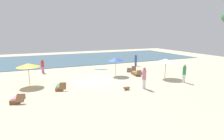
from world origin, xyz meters
TOP-DOWN VIEW (x-y plane):
  - ground_plane at (0.00, 0.00)m, footprint 60.00×60.00m
  - ocean_water at (0.00, 17.00)m, footprint 48.00×16.00m
  - umbrella_0 at (2.95, 1.52)m, footprint 1.83×1.83m
  - umbrella_1 at (-6.24, 1.02)m, footprint 2.11×2.11m
  - umbrella_2 at (7.42, -1.73)m, footprint 2.18×2.18m
  - lounger_0 at (5.23, 0.73)m, footprint 0.80×1.76m
  - lounger_1 at (-7.09, -3.07)m, footprint 1.08×1.80m
  - lounger_2 at (5.66, 3.10)m, footprint 1.30×1.74m
  - lounger_3 at (-3.80, -1.25)m, footprint 0.99×1.77m
  - person_0 at (7.97, -3.95)m, footprint 0.47×0.47m
  - person_1 at (3.14, -4.11)m, footprint 0.50×0.50m
  - person_2 at (-4.68, 6.60)m, footprint 0.41×0.41m
  - person_3 at (8.37, 6.15)m, footprint 0.51×0.51m
  - dog at (1.52, -3.86)m, footprint 0.68×0.30m
  - surfboard at (2.63, 5.61)m, footprint 1.83×1.42m

SIDE VIEW (x-z plane):
  - ground_plane at x=0.00m, z-range 0.00..0.00m
  - ocean_water at x=0.00m, z-range 0.00..0.06m
  - surfboard at x=2.63m, z-range 0.00..0.07m
  - dog at x=1.52m, z-range 0.01..0.32m
  - lounger_0 at x=5.23m, z-range -0.17..0.50m
  - lounger_1 at x=-7.09m, z-range -0.16..0.51m
  - lounger_3 at x=-3.80m, z-range -0.17..0.53m
  - lounger_2 at x=5.66m, z-range -0.18..0.54m
  - person_2 at x=-4.68m, z-range 0.00..1.69m
  - person_3 at x=8.37m, z-range 0.00..1.74m
  - person_0 at x=7.97m, z-range 0.02..1.86m
  - person_1 at x=3.14m, z-range 0.02..1.96m
  - umbrella_0 at x=2.95m, z-range 0.87..2.97m
  - umbrella_2 at x=7.42m, z-range 0.88..3.03m
  - umbrella_1 at x=-6.24m, z-range 0.89..3.03m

